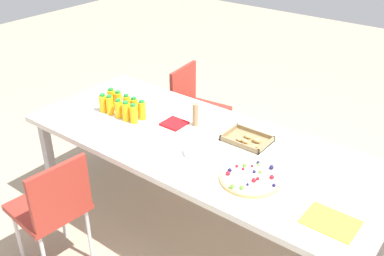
% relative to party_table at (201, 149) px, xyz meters
% --- Properties ---
extents(ground_plane, '(12.00, 12.00, 0.00)m').
position_rel_party_table_xyz_m(ground_plane, '(0.00, 0.00, -0.69)').
color(ground_plane, tan).
extents(party_table, '(2.40, 0.97, 0.75)m').
position_rel_party_table_xyz_m(party_table, '(0.00, 0.00, 0.00)').
color(party_table, silver).
rests_on(party_table, ground_plane).
extents(chair_near_left, '(0.43, 0.43, 0.83)m').
position_rel_party_table_xyz_m(chair_near_left, '(-0.51, -0.80, -0.19)').
color(chair_near_left, maroon).
rests_on(chair_near_left, ground_plane).
extents(chair_far_left, '(0.44, 0.44, 0.83)m').
position_rel_party_table_xyz_m(chair_far_left, '(-0.66, 0.81, -0.19)').
color(chair_far_left, maroon).
rests_on(chair_far_left, ground_plane).
extents(juice_bottle_0, '(0.06, 0.06, 0.14)m').
position_rel_party_table_xyz_m(juice_bottle_0, '(-0.81, -0.09, 0.12)').
color(juice_bottle_0, '#FAAC14').
rests_on(juice_bottle_0, party_table).
extents(juice_bottle_1, '(0.05, 0.05, 0.14)m').
position_rel_party_table_xyz_m(juice_bottle_1, '(-0.74, -0.08, 0.13)').
color(juice_bottle_1, '#FAAD14').
rests_on(juice_bottle_1, party_table).
extents(juice_bottle_2, '(0.05, 0.05, 0.14)m').
position_rel_party_table_xyz_m(juice_bottle_2, '(-0.66, -0.08, 0.12)').
color(juice_bottle_2, '#F9AE14').
rests_on(juice_bottle_2, party_table).
extents(juice_bottle_3, '(0.06, 0.06, 0.14)m').
position_rel_party_table_xyz_m(juice_bottle_3, '(-0.58, -0.08, 0.13)').
color(juice_bottle_3, '#F9AD14').
rests_on(juice_bottle_3, party_table).
extents(juice_bottle_4, '(0.05, 0.05, 0.14)m').
position_rel_party_table_xyz_m(juice_bottle_4, '(-0.52, -0.08, 0.12)').
color(juice_bottle_4, '#FAAC14').
rests_on(juice_bottle_4, party_table).
extents(juice_bottle_5, '(0.06, 0.06, 0.15)m').
position_rel_party_table_xyz_m(juice_bottle_5, '(-0.81, -0.00, 0.13)').
color(juice_bottle_5, '#FBAD14').
rests_on(juice_bottle_5, party_table).
extents(juice_bottle_6, '(0.06, 0.06, 0.15)m').
position_rel_party_table_xyz_m(juice_bottle_6, '(-0.74, -0.00, 0.13)').
color(juice_bottle_6, '#FAAC14').
rests_on(juice_bottle_6, party_table).
extents(juice_bottle_7, '(0.05, 0.05, 0.15)m').
position_rel_party_table_xyz_m(juice_bottle_7, '(-0.66, -0.00, 0.13)').
color(juice_bottle_7, '#FAAC14').
rests_on(juice_bottle_7, party_table).
extents(juice_bottle_8, '(0.05, 0.05, 0.14)m').
position_rel_party_table_xyz_m(juice_bottle_8, '(-0.59, -0.00, 0.13)').
color(juice_bottle_8, '#FBAC14').
rests_on(juice_bottle_8, party_table).
extents(juice_bottle_9, '(0.05, 0.05, 0.14)m').
position_rel_party_table_xyz_m(juice_bottle_9, '(-0.51, -0.00, 0.12)').
color(juice_bottle_9, '#F9AE14').
rests_on(juice_bottle_9, party_table).
extents(fruit_pizza, '(0.34, 0.34, 0.05)m').
position_rel_party_table_xyz_m(fruit_pizza, '(0.47, -0.17, 0.07)').
color(fruit_pizza, tan).
rests_on(fruit_pizza, party_table).
extents(snack_tray, '(0.29, 0.21, 0.04)m').
position_rel_party_table_xyz_m(snack_tray, '(0.24, 0.18, 0.07)').
color(snack_tray, olive).
rests_on(snack_tray, party_table).
extents(plate_stack, '(0.18, 0.18, 0.03)m').
position_rel_party_table_xyz_m(plate_stack, '(0.07, -0.12, 0.07)').
color(plate_stack, silver).
rests_on(plate_stack, party_table).
extents(napkin_stack, '(0.15, 0.15, 0.02)m').
position_rel_party_table_xyz_m(napkin_stack, '(-0.28, 0.07, 0.07)').
color(napkin_stack, red).
rests_on(napkin_stack, party_table).
extents(cardboard_tube, '(0.04, 0.04, 0.16)m').
position_rel_party_table_xyz_m(cardboard_tube, '(-0.16, 0.15, 0.14)').
color(cardboard_tube, '#9E7A56').
rests_on(cardboard_tube, party_table).
extents(paper_folder, '(0.26, 0.20, 0.01)m').
position_rel_party_table_xyz_m(paper_folder, '(0.96, -0.23, 0.06)').
color(paper_folder, yellow).
rests_on(paper_folder, party_table).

